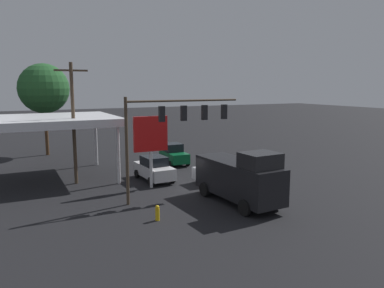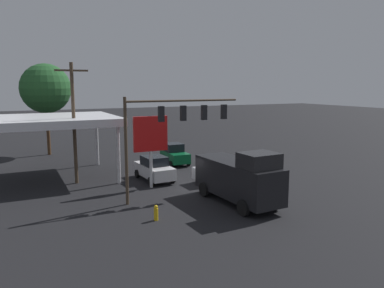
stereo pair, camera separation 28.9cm
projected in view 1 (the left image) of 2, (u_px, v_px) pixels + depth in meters
ground_plane at (204, 190)px, 26.81m from camera, size 200.00×200.00×0.00m
traffic_signal_assembly at (174, 121)px, 24.31m from camera, size 8.03×0.43×6.77m
utility_pole at (73, 121)px, 27.99m from camera, size 2.40×0.26×9.14m
gas_station_canopy at (39, 121)px, 29.10m from camera, size 11.51×8.93×5.02m
price_sign at (151, 137)px, 27.00m from camera, size 2.55×0.27×5.27m
delivery_truck at (240, 177)px, 23.64m from camera, size 2.84×6.91×3.58m
sedan_waiting at (154, 168)px, 29.57m from camera, size 2.22×4.48×1.93m
sedan_far at (222, 170)px, 29.14m from camera, size 4.47×2.20×1.93m
hatchback_crossing at (174, 154)px, 35.69m from camera, size 2.06×3.85×1.97m
street_tree at (44, 89)px, 39.48m from camera, size 5.26×5.26×9.76m
fire_hydrant at (157, 213)px, 20.79m from camera, size 0.24×0.24×0.88m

